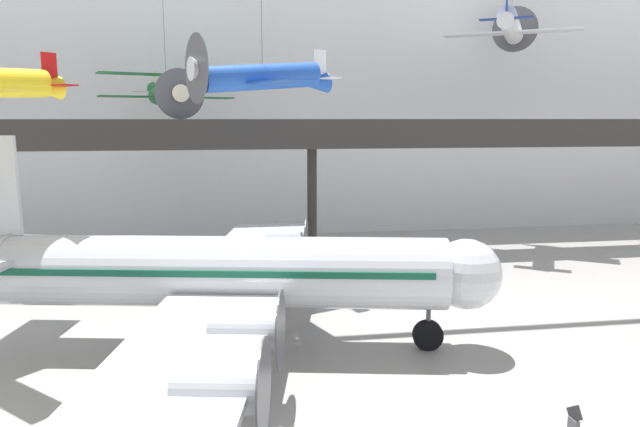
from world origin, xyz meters
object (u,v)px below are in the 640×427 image
(suspended_plane_green_biplane, at_px, (167,89))
(suspended_plane_blue_trainer, at_px, (263,77))
(airliner_silver_main, at_px, (213,273))
(suspended_plane_white_twin, at_px, (511,27))
(info_sign_pedestal, at_px, (573,426))

(suspended_plane_green_biplane, bearing_deg, suspended_plane_blue_trainer, 7.50)
(airliner_silver_main, bearing_deg, suspended_plane_green_biplane, 111.71)
(suspended_plane_blue_trainer, relative_size, suspended_plane_green_biplane, 0.93)
(airliner_silver_main, distance_m, suspended_plane_green_biplane, 20.95)
(airliner_silver_main, height_order, suspended_plane_white_twin, suspended_plane_white_twin)
(airliner_silver_main, relative_size, suspended_plane_white_twin, 3.06)
(suspended_plane_green_biplane, xyz_separation_m, info_sign_pedestal, (14.74, -27.89, -11.40))
(suspended_plane_blue_trainer, xyz_separation_m, suspended_plane_white_twin, (18.91, 10.37, 4.56))
(info_sign_pedestal, bearing_deg, suspended_plane_white_twin, 65.70)
(info_sign_pedestal, bearing_deg, airliner_silver_main, 137.91)
(suspended_plane_blue_trainer, relative_size, info_sign_pedestal, 8.69)
(airliner_silver_main, xyz_separation_m, info_sign_pedestal, (11.12, -9.11, -2.86))
(suspended_plane_white_twin, xyz_separation_m, suspended_plane_green_biplane, (-25.12, 1.58, -4.64))
(airliner_silver_main, bearing_deg, info_sign_pedestal, -28.49)
(suspended_plane_blue_trainer, xyz_separation_m, suspended_plane_green_biplane, (-6.22, 11.95, -0.09))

